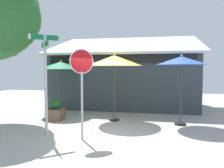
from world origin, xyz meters
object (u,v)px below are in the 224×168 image
object	(u,v)px
patio_umbrella_forest_green_left	(61,66)
sidewalk_planter	(55,111)
stop_sign	(82,77)
patio_umbrella_mustard_center	(114,61)
patio_umbrella_royal_blue_right	(181,61)
street_sign_post	(45,75)

from	to	relation	value
patio_umbrella_forest_green_left	sidewalk_planter	xyz separation A→B (m)	(0.37, -1.42, -1.93)
patio_umbrella_forest_green_left	stop_sign	bearing A→B (deg)	-57.55
patio_umbrella_mustard_center	patio_umbrella_royal_blue_right	size ratio (longest dim) A/B	1.03
street_sign_post	patio_umbrella_royal_blue_right	xyz separation A→B (m)	(4.40, 2.47, 0.49)
stop_sign	patio_umbrella_royal_blue_right	distance (m)	4.10
stop_sign	patio_umbrella_forest_green_left	world-z (taller)	stop_sign
stop_sign	sidewalk_planter	size ratio (longest dim) A/B	2.92
stop_sign	sidewalk_planter	world-z (taller)	stop_sign
patio_umbrella_mustard_center	sidewalk_planter	xyz separation A→B (m)	(-2.48, -0.45, -2.11)
street_sign_post	patio_umbrella_mustard_center	xyz separation A→B (m)	(1.71, 2.69, 0.54)
patio_umbrella_forest_green_left	patio_umbrella_royal_blue_right	distance (m)	5.67
sidewalk_planter	patio_umbrella_royal_blue_right	bearing A→B (deg)	2.51
patio_umbrella_mustard_center	sidewalk_planter	distance (m)	3.29
patio_umbrella_mustard_center	sidewalk_planter	bearing A→B (deg)	-169.83
street_sign_post	stop_sign	bearing A→B (deg)	-4.19
patio_umbrella_royal_blue_right	sidewalk_planter	world-z (taller)	patio_umbrella_royal_blue_right
stop_sign	patio_umbrella_royal_blue_right	bearing A→B (deg)	39.08
stop_sign	sidewalk_planter	xyz separation A→B (m)	(-2.02, 2.33, -1.51)
street_sign_post	patio_umbrella_mustard_center	distance (m)	3.23
street_sign_post	patio_umbrella_royal_blue_right	world-z (taller)	street_sign_post
patio_umbrella_royal_blue_right	sidewalk_planter	size ratio (longest dim) A/B	2.88
street_sign_post	patio_umbrella_mustard_center	size ratio (longest dim) A/B	1.15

